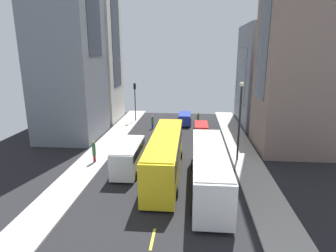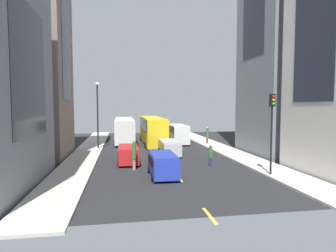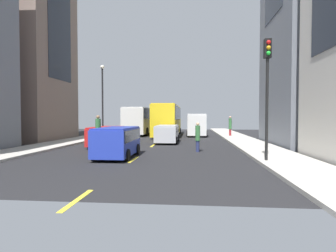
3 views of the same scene
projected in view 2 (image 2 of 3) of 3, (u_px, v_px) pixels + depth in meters
The scene contains 22 objects.
ground_plane at pixel (156, 149), 33.84m from camera, with size 42.32×42.32×0.00m, color black.
sidewalk_west at pixel (89, 150), 32.59m from camera, with size 2.93×44.00×0.15m, color #B2ADA3.
sidewalk_east at pixel (218, 147), 35.07m from camera, with size 2.93×44.00×0.15m, color #B2ADA3.
lane_stripe_0 at pixel (210, 216), 13.16m from camera, with size 0.16×2.00×0.01m, color yellow.
lane_stripe_1 at pixel (179, 178), 20.05m from camera, with size 0.16×2.00×0.01m, color yellow.
lane_stripe_2 at pixel (164, 160), 26.94m from camera, with size 0.16×2.00×0.01m, color yellow.
lane_stripe_3 at pixel (156, 149), 33.84m from camera, with size 0.16×2.00×0.01m, color yellow.
lane_stripe_4 at pixel (150, 142), 40.73m from camera, with size 0.16×2.00×0.01m, color yellow.
lane_stripe_5 at pixel (146, 137), 47.62m from camera, with size 0.16×2.00×0.01m, color yellow.
lane_stripe_6 at pixel (143, 133), 54.51m from camera, with size 0.16×2.00×0.01m, color yellow.
building_west_1 at pixel (23, 28), 27.70m from camera, with size 8.10×7.90×25.34m.
city_bus_white at pixel (124, 128), 40.44m from camera, with size 2.80×11.99×3.35m.
streetcar_yellow at pixel (152, 128), 38.47m from camera, with size 2.70×12.97×3.59m.
delivery_van_white at pixel (178, 133), 38.56m from camera, with size 2.25×5.91×2.58m.
car_blue_0 at pixel (163, 163), 20.51m from camera, with size 1.93×4.04×1.66m.
car_red_1 at pixel (128, 153), 25.40m from camera, with size 1.90×4.29×1.50m.
car_silver_2 at pixel (169, 147), 29.47m from camera, with size 1.92×4.51×1.52m.
pedestrian_walking_far at pixel (207, 135), 37.79m from camera, with size 0.33×0.33×2.18m.
pedestrian_crossing_near at pixel (211, 155), 23.97m from camera, with size 0.31×0.31×1.89m.
pedestrian_waiting_curb at pixel (134, 154), 22.58m from camera, with size 0.34×0.34×2.35m.
traffic_light_near_corner at pixel (272, 119), 20.31m from camera, with size 0.32×0.44×5.80m.
streetlamp_near at pixel (98, 108), 33.48m from camera, with size 0.44×0.44×7.73m.
Camera 2 is at (-3.98, -33.36, 5.05)m, focal length 30.48 mm.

